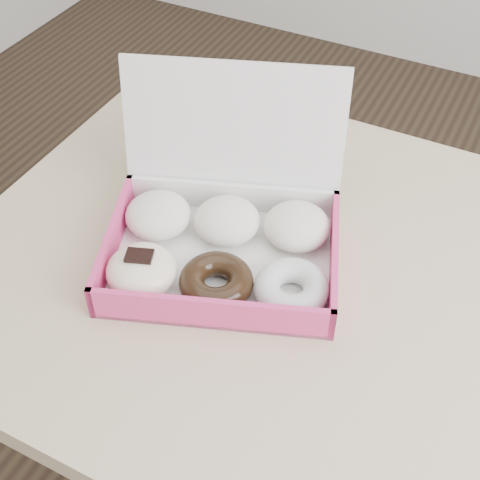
% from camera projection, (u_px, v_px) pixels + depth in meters
% --- Properties ---
extents(table, '(1.20, 0.80, 0.75)m').
position_uv_depth(table, '(353.00, 326.00, 1.01)').
color(table, tan).
rests_on(table, ground).
extents(donut_box, '(0.41, 0.39, 0.24)m').
position_uv_depth(donut_box, '(221.00, 236.00, 0.98)').
color(donut_box, white).
rests_on(donut_box, table).
extents(newspapers, '(0.32, 0.29, 0.04)m').
position_uv_depth(newspapers, '(216.00, 137.00, 1.18)').
color(newspapers, silver).
rests_on(newspapers, table).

